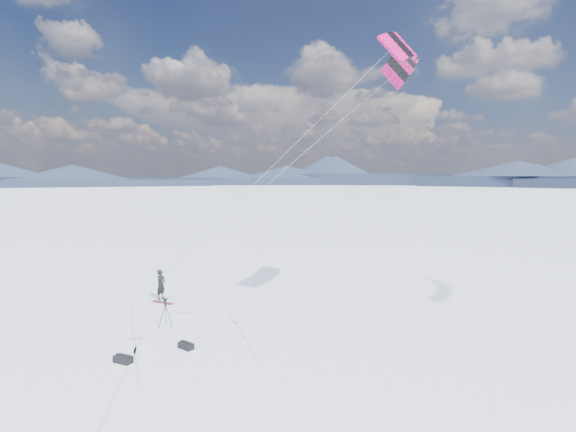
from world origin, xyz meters
The scene contains 9 objects.
ground centered at (0.00, 0.00, 0.00)m, with size 1800.00×1800.00×0.00m, color white.
horizon_hills centered at (0.00, 0.00, 4.43)m, with size 704.00×704.00×10.15m.
snow_tracks centered at (0.33, 0.01, 0.00)m, with size 17.62×10.25×0.01m.
snowkiter centered at (-2.06, 4.55, 0.00)m, with size 0.65×0.43×1.78m, color black.
snowboard centered at (-1.47, 4.06, 0.02)m, with size 1.45×0.27×0.04m, color maroon.
tripod centered at (1.62, 1.32, 0.92)m, with size 0.65×0.66×1.43m.
gear_bag_a centered at (3.03, -2.30, 0.15)m, with size 0.77×0.42×0.33m.
gear_bag_b centered at (4.24, -0.09, 0.14)m, with size 0.73×0.42×0.32m.
power_kite centered at (10.81, 8.08, 13.02)m, with size 14.22×6.46×12.61m.
Camera 1 is at (16.37, -12.79, 7.28)m, focal length 26.00 mm.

